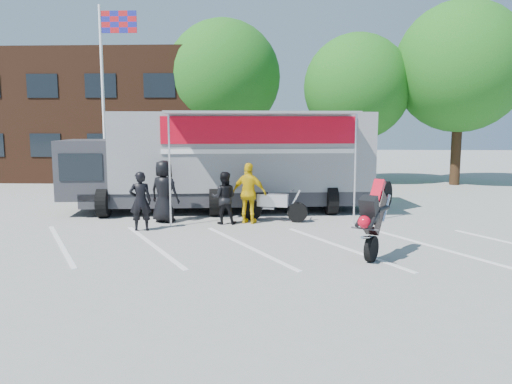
# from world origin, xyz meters

# --- Properties ---
(ground) EXTENTS (100.00, 100.00, 0.00)m
(ground) POSITION_xyz_m (0.00, 0.00, 0.00)
(ground) COLOR gray
(ground) RESTS_ON ground
(parking_bay_lines) EXTENTS (18.09, 13.33, 0.01)m
(parking_bay_lines) POSITION_xyz_m (0.00, 1.00, 0.01)
(parking_bay_lines) COLOR white
(parking_bay_lines) RESTS_ON ground
(office_building) EXTENTS (18.00, 8.00, 7.00)m
(office_building) POSITION_xyz_m (-10.00, 18.00, 3.50)
(office_building) COLOR #422315
(office_building) RESTS_ON ground
(flagpole) EXTENTS (1.61, 0.12, 8.00)m
(flagpole) POSITION_xyz_m (-6.24, 10.00, 5.05)
(flagpole) COLOR white
(flagpole) RESTS_ON ground
(tree_left) EXTENTS (6.12, 6.12, 8.64)m
(tree_left) POSITION_xyz_m (-2.00, 16.00, 5.57)
(tree_left) COLOR #382314
(tree_left) RESTS_ON ground
(tree_mid) EXTENTS (5.44, 5.44, 7.68)m
(tree_mid) POSITION_xyz_m (5.00, 15.00, 4.94)
(tree_mid) COLOR #382314
(tree_mid) RESTS_ON ground
(tree_right) EXTENTS (6.46, 6.46, 9.12)m
(tree_right) POSITION_xyz_m (10.00, 14.50, 5.88)
(tree_right) COLOR #382314
(tree_right) RESTS_ON ground
(transporter_truck) EXTENTS (11.45, 6.50, 3.47)m
(transporter_truck) POSITION_xyz_m (-0.78, 6.29, 0.00)
(transporter_truck) COLOR gray
(transporter_truck) RESTS_ON ground
(parked_motorcycle) EXTENTS (2.25, 1.11, 1.13)m
(parked_motorcycle) POSITION_xyz_m (0.86, 4.33, 0.00)
(parked_motorcycle) COLOR silver
(parked_motorcycle) RESTS_ON ground
(stunt_bike_rider) EXTENTS (1.52, 1.84, 1.97)m
(stunt_bike_rider) POSITION_xyz_m (3.38, 0.25, 0.00)
(stunt_bike_rider) COLOR black
(stunt_bike_rider) RESTS_ON ground
(spectator_leather_a) EXTENTS (1.11, 0.91, 1.96)m
(spectator_leather_a) POSITION_xyz_m (-2.59, 4.05, 0.98)
(spectator_leather_a) COLOR black
(spectator_leather_a) RESTS_ON ground
(spectator_leather_b) EXTENTS (0.71, 0.54, 1.73)m
(spectator_leather_b) POSITION_xyz_m (-2.99, 2.76, 0.86)
(spectator_leather_b) COLOR black
(spectator_leather_b) RESTS_ON ground
(spectator_leather_c) EXTENTS (0.80, 0.62, 1.62)m
(spectator_leather_c) POSITION_xyz_m (-0.69, 3.87, 0.81)
(spectator_leather_c) COLOR black
(spectator_leather_c) RESTS_ON ground
(spectator_hivis) EXTENTS (1.19, 0.75, 1.89)m
(spectator_hivis) POSITION_xyz_m (0.08, 3.98, 0.94)
(spectator_hivis) COLOR yellow
(spectator_hivis) RESTS_ON ground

